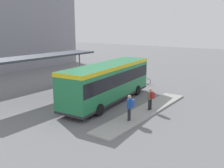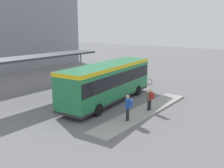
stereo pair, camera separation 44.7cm
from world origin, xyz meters
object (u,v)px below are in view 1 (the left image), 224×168
bicycle_white (144,81)px  bicycle_yellow (136,81)px  pedestrian_waiting (130,106)px  bicycle_orange (131,79)px  city_bus (108,80)px  pedestrian_companion (151,98)px

bicycle_white → bicycle_yellow: bicycle_yellow is taller
pedestrian_waiting → bicycle_orange: bearing=-75.3°
pedestrian_waiting → bicycle_yellow: pedestrian_waiting is taller
city_bus → pedestrian_companion: size_ratio=6.37×
city_bus → pedestrian_companion: (-0.11, -4.14, -0.83)m
bicycle_white → bicycle_yellow: (-0.45, 0.85, 0.00)m
city_bus → bicycle_yellow: 7.85m
pedestrian_waiting → pedestrian_companion: 2.83m
bicycle_yellow → bicycle_orange: bearing=155.2°
bicycle_white → bicycle_orange: size_ratio=0.96×
pedestrian_companion → bicycle_white: pedestrian_companion is taller
city_bus → pedestrian_companion: bearing=-97.1°
bicycle_orange → bicycle_white: bearing=8.8°
pedestrian_waiting → pedestrian_companion: size_ratio=1.05×
pedestrian_companion → bicycle_white: 9.51m
bicycle_white → bicycle_orange: 1.70m
pedestrian_companion → bicycle_orange: bearing=-35.0°
city_bus → bicycle_white: city_bus is taller
city_bus → bicycle_orange: (7.81, 2.56, -1.57)m
pedestrian_waiting → city_bus: bearing=-52.9°
pedestrian_companion → bicycle_white: size_ratio=1.05×
bicycle_yellow → bicycle_white: bearing=23.0°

